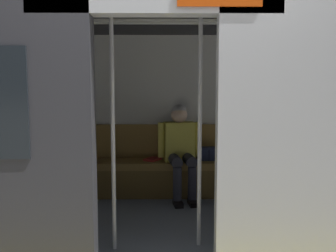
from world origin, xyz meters
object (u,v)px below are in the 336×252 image
grab_pole_far (200,130)px  book (153,159)px  person_seated (180,145)px  handbag (208,154)px  grab_pole_door (113,131)px  train_car (153,82)px  bench_seat (160,169)px

grab_pole_far → book: bearing=-73.6°
person_seated → handbag: 0.41m
handbag → grab_pole_door: (1.00, 1.65, 0.49)m
train_car → handbag: 1.54m
train_car → grab_pole_far: size_ratio=3.10×
bench_seat → person_seated: (-0.26, 0.05, 0.33)m
book → train_car: bearing=123.1°
book → grab_pole_far: bearing=137.1°
person_seated → handbag: size_ratio=4.55×
handbag → book: handbag is taller
person_seated → book: size_ratio=5.38×
grab_pole_far → person_seated: bearing=-85.8°
train_car → grab_pole_door: 0.81m
grab_pole_door → handbag: bearing=-121.4°
handbag → grab_pole_door: 1.99m
grab_pole_door → train_car: bearing=-117.6°
train_car → person_seated: size_ratio=5.41×
bench_seat → handbag: (-0.63, -0.07, 0.19)m
handbag → book: (0.73, 0.01, -0.07)m
bench_seat → book: bearing=-33.1°
person_seated → grab_pole_door: grab_pole_door is taller
bench_seat → train_car: bearing=87.1°
handbag → grab_pole_far: grab_pole_far is taller
person_seated → grab_pole_door: size_ratio=0.57×
grab_pole_door → grab_pole_far: bearing=-174.3°
train_car → person_seated: bearing=-108.8°
book → grab_pole_far: size_ratio=0.11×
book → grab_pole_door: grab_pole_door is taller
grab_pole_door → grab_pole_far: size_ratio=1.00×
person_seated → book: bearing=-17.5°
grab_pole_far → grab_pole_door: bearing=5.7°
train_car → grab_pole_far: train_car is taller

